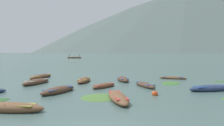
# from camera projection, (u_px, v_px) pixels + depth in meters

# --- Properties ---
(ground_plane) EXTENTS (6000.00, 6000.00, 0.00)m
(ground_plane) POSITION_uv_depth(u_px,v_px,m) (105.00, 53.00, 1505.63)
(ground_plane) COLOR #425B56
(mountain_1) EXTENTS (988.91, 988.91, 304.64)m
(mountain_1) POSITION_uv_depth(u_px,v_px,m) (33.00, 34.00, 1769.88)
(mountain_1) COLOR slate
(mountain_1) RESTS_ON ground
(mountain_2) EXTENTS (1330.36, 1330.36, 314.39)m
(mountain_2) POSITION_uv_depth(u_px,v_px,m) (96.00, 32.00, 1601.98)
(mountain_2) COLOR #56665B
(mountain_2) RESTS_ON ground
(mountain_3) EXTENTS (2075.70, 2075.70, 568.63)m
(mountain_3) POSITION_uv_depth(u_px,v_px,m) (188.00, 12.00, 1473.67)
(mountain_3) COLOR #4C5B56
(mountain_3) RESTS_ON ground
(rowboat_0) EXTENTS (1.77, 4.63, 0.61)m
(rowboat_0) POSITION_uv_depth(u_px,v_px,m) (118.00, 97.00, 14.80)
(rowboat_0) COLOR brown
(rowboat_0) RESTS_ON ground
(rowboat_1) EXTENTS (4.33, 1.66, 0.63)m
(rowboat_1) POSITION_uv_depth(u_px,v_px,m) (8.00, 108.00, 12.05)
(rowboat_1) COLOR brown
(rowboat_1) RESTS_ON ground
(rowboat_2) EXTENTS (1.57, 3.38, 0.64)m
(rowboat_2) POSITION_uv_depth(u_px,v_px,m) (123.00, 79.00, 24.55)
(rowboat_2) COLOR #4C3323
(rowboat_2) RESTS_ON ground
(rowboat_3) EXTENTS (4.41, 2.00, 0.64)m
(rowboat_3) POSITION_uv_depth(u_px,v_px,m) (211.00, 88.00, 18.44)
(rowboat_3) COLOR navy
(rowboat_3) RESTS_ON ground
(rowboat_4) EXTENTS (2.54, 4.16, 0.65)m
(rowboat_4) POSITION_uv_depth(u_px,v_px,m) (36.00, 82.00, 22.38)
(rowboat_4) COLOR #4C3323
(rowboat_4) RESTS_ON ground
(rowboat_5) EXTENTS (2.32, 4.71, 0.62)m
(rowboat_5) POSITION_uv_depth(u_px,v_px,m) (41.00, 77.00, 27.19)
(rowboat_5) COLOR #4C3323
(rowboat_5) RESTS_ON ground
(rowboat_6) EXTENTS (1.82, 3.76, 0.51)m
(rowboat_6) POSITION_uv_depth(u_px,v_px,m) (145.00, 85.00, 20.65)
(rowboat_6) COLOR #4C3323
(rowboat_6) RESTS_ON ground
(rowboat_8) EXTENTS (2.91, 3.95, 0.62)m
(rowboat_8) POSITION_uv_depth(u_px,v_px,m) (58.00, 90.00, 17.58)
(rowboat_8) COLOR #4C3323
(rowboat_8) RESTS_ON ground
(rowboat_9) EXTENTS (1.66, 3.94, 0.61)m
(rowboat_9) POSITION_uv_depth(u_px,v_px,m) (84.00, 80.00, 23.83)
(rowboat_9) COLOR brown
(rowboat_9) RESTS_ON ground
(rowboat_10) EXTENTS (3.42, 2.02, 0.41)m
(rowboat_10) POSITION_uv_depth(u_px,v_px,m) (173.00, 78.00, 26.55)
(rowboat_10) COLOR brown
(rowboat_10) RESTS_ON ground
(rowboat_12) EXTENTS (2.69, 2.94, 0.49)m
(rowboat_12) POSITION_uv_depth(u_px,v_px,m) (104.00, 86.00, 20.14)
(rowboat_12) COLOR brown
(rowboat_12) RESTS_ON ground
(ferry_0) EXTENTS (7.13, 2.72, 2.54)m
(ferry_0) POSITION_uv_depth(u_px,v_px,m) (75.00, 57.00, 113.38)
(ferry_0) COLOR brown
(ferry_0) RESTS_ON ground
(mooring_buoy) EXTENTS (0.49, 0.49, 1.00)m
(mooring_buoy) POSITION_uv_depth(u_px,v_px,m) (155.00, 94.00, 16.51)
(mooring_buoy) COLOR #DB4C1E
(mooring_buoy) RESTS_ON ground
(weed_patch_3) EXTENTS (3.13, 3.73, 0.14)m
(weed_patch_3) POSITION_uv_depth(u_px,v_px,m) (171.00, 83.00, 22.72)
(weed_patch_3) COLOR #38662D
(weed_patch_3) RESTS_ON ground
(weed_patch_4) EXTENTS (3.47, 3.56, 0.14)m
(weed_patch_4) POSITION_uv_depth(u_px,v_px,m) (100.00, 97.00, 15.69)
(weed_patch_4) COLOR #477033
(weed_patch_4) RESTS_ON ground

